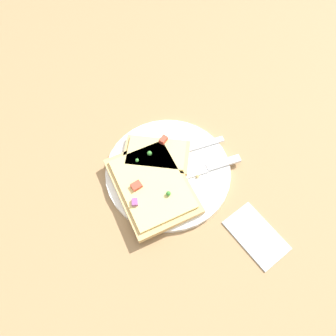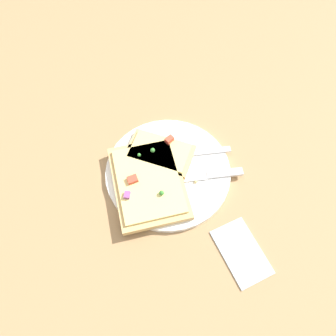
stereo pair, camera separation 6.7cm
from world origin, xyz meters
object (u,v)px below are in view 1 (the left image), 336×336
(plate, at_px, (168,172))
(pizza_slice_main, at_px, (152,185))
(knife, at_px, (203,169))
(pizza_slice_corner, at_px, (158,154))
(fork, at_px, (172,154))
(napkin, at_px, (256,235))

(plate, xyz_separation_m, pizza_slice_main, (0.01, -0.05, 0.02))
(knife, distance_m, pizza_slice_corner, 0.10)
(fork, relative_size, napkin, 1.75)
(plate, distance_m, pizza_slice_corner, 0.04)
(fork, distance_m, knife, 0.07)
(fork, distance_m, pizza_slice_main, 0.09)
(fork, relative_size, knife, 1.07)
(napkin, bearing_deg, pizza_slice_corner, -169.16)
(fork, xyz_separation_m, napkin, (0.24, 0.02, -0.01))
(plate, xyz_separation_m, pizza_slice_corner, (-0.04, 0.00, 0.02))
(pizza_slice_main, bearing_deg, napkin, 38.92)
(napkin, bearing_deg, knife, 177.55)
(knife, height_order, pizza_slice_main, pizza_slice_main)
(fork, distance_m, pizza_slice_corner, 0.03)
(plate, xyz_separation_m, knife, (0.04, 0.06, 0.01))
(knife, xyz_separation_m, pizza_slice_main, (-0.03, -0.11, 0.01))
(plate, height_order, knife, knife)
(pizza_slice_main, xyz_separation_m, napkin, (0.20, 0.10, -0.02))
(pizza_slice_main, xyz_separation_m, pizza_slice_corner, (-0.05, 0.05, 0.00))
(knife, bearing_deg, fork, -49.11)
(pizza_slice_main, bearing_deg, pizza_slice_corner, 146.32)
(pizza_slice_corner, relative_size, napkin, 1.30)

